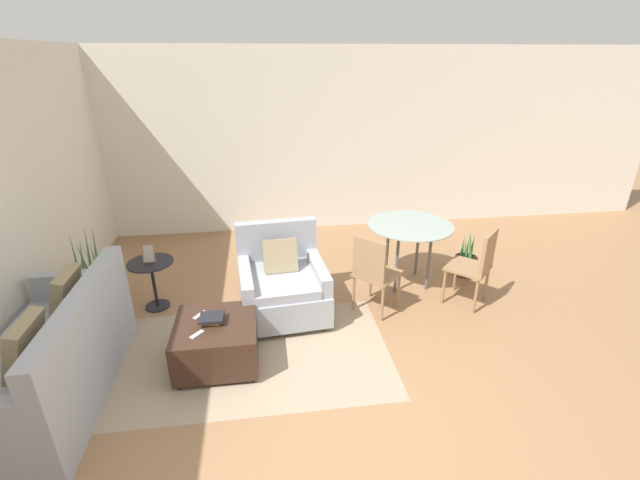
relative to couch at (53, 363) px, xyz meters
name	(u,v)px	position (x,y,z in m)	size (l,w,h in m)	color
ground_plane	(342,412)	(2.29, -0.51, -0.33)	(20.00, 20.00, 0.00)	#936B47
wall_back	(295,143)	(2.29, 3.51, 1.05)	(12.00, 0.06, 2.75)	silver
wall_left	(4,204)	(-0.56, 0.99, 1.05)	(0.06, 12.00, 2.75)	silver
area_rug	(254,354)	(1.59, 0.30, -0.33)	(2.55, 1.56, 0.01)	gray
couch	(53,363)	(0.00, 0.00, 0.00)	(0.88, 1.80, 0.95)	#999EA8
armchair	(282,284)	(1.91, 1.01, 0.02)	(0.97, 1.00, 0.94)	#999EA8
ottoman	(217,341)	(1.27, 0.24, -0.10)	(0.72, 0.70, 0.42)	#382319
book_stack	(211,319)	(1.24, 0.27, 0.13)	(0.22, 0.19, 0.07)	gold
tv_remote_primary	(197,334)	(1.14, 0.09, 0.10)	(0.12, 0.13, 0.01)	#B7B7BC
tv_remote_secondary	(200,315)	(1.13, 0.39, 0.10)	(0.12, 0.14, 0.01)	#B7B7BC
potted_plant	(96,295)	(-0.10, 1.28, -0.11)	(0.41, 0.41, 1.00)	brown
side_table	(152,275)	(0.51, 1.30, 0.07)	(0.48, 0.48, 0.56)	black
picture_frame	(149,253)	(0.51, 1.30, 0.33)	(0.13, 0.07, 0.20)	#8C6647
dining_table	(410,232)	(3.46, 1.46, 0.35)	(1.01, 1.01, 0.78)	#8C9E99
dining_chair_near_left	(373,270)	(2.88, 0.87, 0.19)	(0.59, 0.59, 0.90)	#93704C
dining_chair_near_right	(477,263)	(4.04, 0.87, 0.19)	(0.59, 0.59, 0.90)	#93704C
potted_plant_small	(466,263)	(4.29, 1.57, -0.17)	(0.29, 0.29, 0.61)	brown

